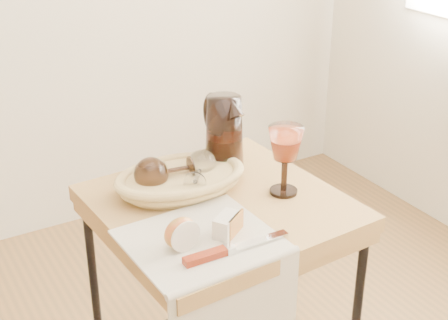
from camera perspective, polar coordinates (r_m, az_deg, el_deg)
side_table at (r=1.81m, az=-0.33°, el=-13.67°), size 0.60×0.60×0.72m
tea_towel at (r=1.44m, az=-2.07°, el=-7.09°), size 0.33×0.30×0.01m
bread_basket at (r=1.64m, az=-3.86°, el=-1.90°), size 0.32×0.23×0.05m
goblet_lying_a at (r=1.63m, az=-4.94°, el=-0.98°), size 0.15×0.11×0.09m
goblet_lying_b at (r=1.64m, az=-2.22°, el=-1.02°), size 0.14×0.14×0.08m
pitcher at (r=1.72m, az=0.02°, el=2.37°), size 0.15×0.23×0.25m
wine_goblet at (r=1.61m, az=5.39°, el=-0.03°), size 0.09×0.09×0.18m
apple_half at (r=1.40m, az=-3.91°, el=-6.39°), size 0.08×0.05×0.07m
apple_wedge at (r=1.45m, az=0.24°, el=-5.75°), size 0.08×0.07×0.05m
table_knife at (r=1.40m, az=0.79°, el=-7.70°), size 0.25×0.03×0.02m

